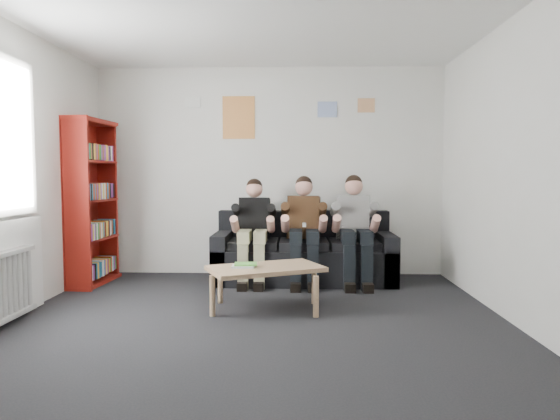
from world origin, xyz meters
The scene contains 14 objects.
room_shell centered at (0.00, 0.00, 1.35)m, with size 5.00×5.00×5.00m.
sofa centered at (0.44, 2.09, 0.30)m, with size 2.18×0.89×0.84m.
bookshelf centered at (-2.08, 1.82, 0.98)m, with size 0.29×0.88×1.96m.
coffee_table centered at (0.06, 0.71, 0.37)m, with size 1.06×0.58×0.42m.
game_cases centered at (-0.14, 0.67, 0.44)m, with size 0.24×0.19×0.03m.
person_left centered at (-0.16, 1.89, 0.63)m, with size 0.37×0.80×1.26m.
person_middle centered at (0.44, 1.89, 0.65)m, with size 0.39×0.83×1.29m.
person_right centered at (1.05, 1.89, 0.65)m, with size 0.40×0.85×1.31m.
radiator centered at (-2.15, 0.20, 0.35)m, with size 0.10×0.64×0.60m.
window centered at (-2.22, 0.20, 1.03)m, with size 0.05×1.30×2.36m.
poster_large centered at (-0.40, 2.49, 2.05)m, with size 0.42×0.01×0.55m, color #EDC453.
poster_blue centered at (0.75, 2.49, 2.15)m, with size 0.25×0.01×0.20m, color #3F6BD7.
poster_pink centered at (1.25, 2.49, 2.20)m, with size 0.22×0.01×0.18m, color #C03C7E.
poster_sign centered at (-1.00, 2.49, 2.25)m, with size 0.20×0.01×0.14m, color white.
Camera 1 is at (0.35, -4.04, 1.30)m, focal length 32.00 mm.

